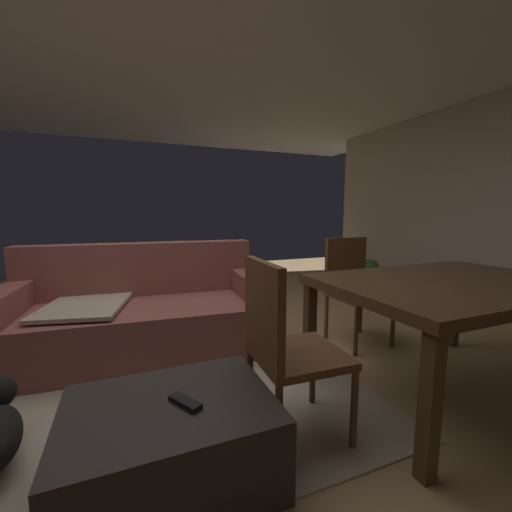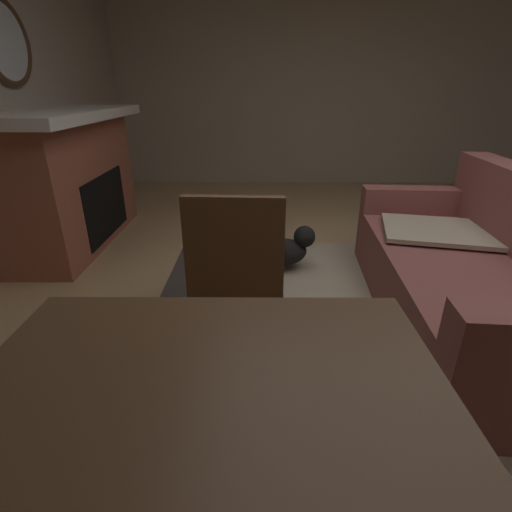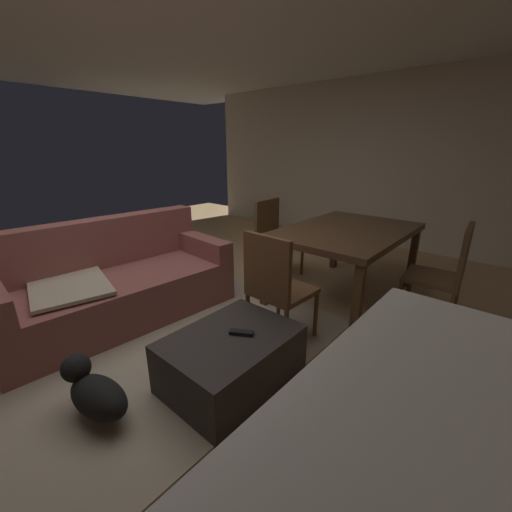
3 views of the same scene
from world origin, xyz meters
name	(u,v)px [view 2 (image 2 of 3)]	position (x,y,z in m)	size (l,w,h in m)	color
floor	(394,330)	(0.00, 0.00, 0.00)	(9.49, 9.49, 0.00)	tan
wall_left	(317,91)	(-3.95, 0.00, 1.28)	(0.12, 6.14, 2.56)	#B7A893
area_rug	(342,323)	(-0.06, -0.30, 0.01)	(2.60, 2.00, 0.01)	tan
fireplace	(70,179)	(-1.43, -2.49, 0.59)	(1.89, 0.76, 1.17)	#9E5642
round_wall_mirror	(6,42)	(-1.43, -2.78, 1.66)	(0.65, 0.05, 0.65)	#4C331E
couch	(475,276)	(-0.11, 0.47, 0.31)	(2.06, 1.06, 0.89)	#8C4C47
ottoman_coffee_table	(227,297)	(-0.06, -1.01, 0.18)	(0.86, 0.63, 0.37)	#2D2826
tv_remote	(218,273)	(-0.01, -1.05, 0.38)	(0.05, 0.16, 0.02)	black
dining_chair_west	(232,295)	(0.50, -0.93, 0.52)	(0.46, 0.46, 0.93)	brown
small_dog	(284,250)	(-0.80, -0.62, 0.18)	(0.29, 0.51, 0.32)	black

